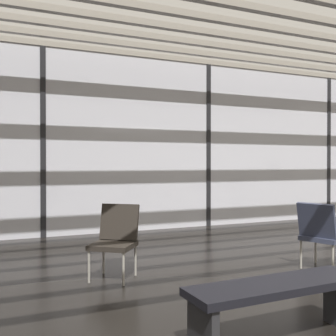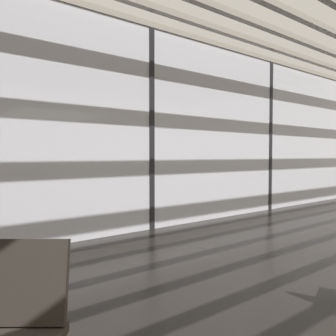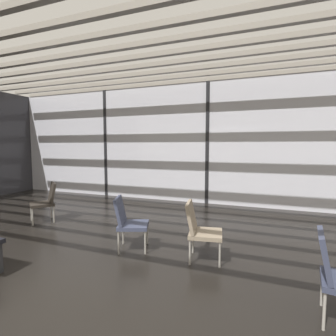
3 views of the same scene
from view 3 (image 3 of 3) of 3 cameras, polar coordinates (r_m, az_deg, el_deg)
ground_plane at (r=3.28m, az=-13.65°, el=-26.55°), size 60.00×60.00×0.00m
glass_curtain_wall at (r=7.66m, az=8.73°, el=5.39°), size 14.00×0.08×3.55m
window_mullion_0 at (r=9.07m, az=-13.52°, el=5.24°), size 0.10×0.12×3.55m
window_mullion_1 at (r=7.66m, az=8.73°, el=5.39°), size 0.10×0.12×3.55m
ceiling_slats at (r=4.87m, az=-0.22°, el=27.77°), size 13.72×6.72×0.10m
parked_airplane at (r=12.74m, az=15.82°, el=7.12°), size 13.66×4.46×4.46m
lounge_chair_0 at (r=3.98m, az=7.02°, el=-12.87°), size 0.60×0.56×0.87m
lounge_chair_1 at (r=4.38m, az=-8.84°, el=-11.22°), size 0.66×0.64×0.87m
lounge_chair_3 at (r=6.48m, az=-25.33°, el=-6.33°), size 0.70×0.71×0.87m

